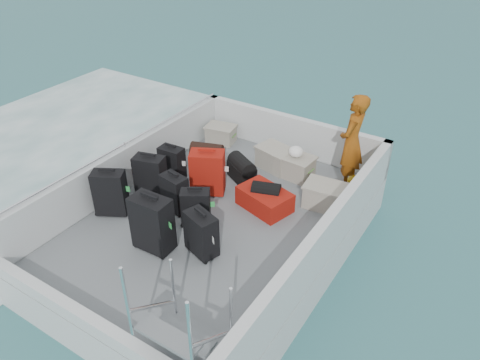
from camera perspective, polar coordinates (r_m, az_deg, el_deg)
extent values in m
plane|color=#16464D|center=(7.41, -2.86, -8.44)|extent=(160.00, 160.00, 0.00)
plane|color=white|center=(10.48, -24.90, 1.69)|extent=(10.00, 10.00, 0.00)
cube|color=silver|center=(7.21, -2.93, -6.64)|extent=(3.60, 5.00, 0.60)
cube|color=slate|center=(7.02, -3.00, -4.68)|extent=(3.30, 4.70, 0.02)
cube|color=silver|center=(7.80, -13.52, 1.71)|extent=(0.14, 5.00, 0.70)
cube|color=silver|center=(6.16, 10.29, -7.22)|extent=(0.14, 5.00, 0.70)
cube|color=silver|center=(8.61, 6.32, 5.56)|extent=(3.60, 0.14, 0.70)
cube|color=silver|center=(5.70, -17.84, -16.16)|extent=(3.60, 0.14, 0.20)
cylinder|color=silver|center=(7.61, -13.90, 4.29)|extent=(0.04, 4.80, 0.04)
cube|color=black|center=(7.15, -15.52, -1.59)|extent=(0.54, 0.46, 0.72)
cube|color=black|center=(7.43, -10.86, 0.39)|extent=(0.52, 0.39, 0.70)
cube|color=black|center=(7.84, -8.28, 2.01)|extent=(0.42, 0.26, 0.58)
cube|color=black|center=(6.33, -10.63, -5.32)|extent=(0.55, 0.33, 0.81)
cube|color=black|center=(7.06, -7.96, -1.64)|extent=(0.44, 0.31, 0.60)
cube|color=maroon|center=(7.38, -3.98, 0.86)|extent=(0.62, 0.53, 0.73)
cube|color=black|center=(6.23, -4.74, -6.62)|extent=(0.51, 0.40, 0.63)
cube|color=black|center=(6.74, -5.42, -3.43)|extent=(0.47, 0.42, 0.58)
cube|color=maroon|center=(7.14, 3.03, -2.35)|extent=(0.90, 0.71, 0.31)
cube|color=#A8A192|center=(8.98, -2.35, 5.55)|extent=(0.57, 0.44, 0.31)
cube|color=#A8A192|center=(8.14, 4.31, 2.59)|extent=(0.68, 0.54, 0.36)
cube|color=#A8A192|center=(7.94, 6.69, 1.59)|extent=(0.62, 0.45, 0.36)
cube|color=#A8A192|center=(7.26, 10.29, -2.00)|extent=(0.63, 0.47, 0.36)
ellipsoid|color=yellow|center=(7.84, 13.86, -0.23)|extent=(0.28, 0.26, 0.22)
ellipsoid|color=white|center=(7.80, 6.81, 3.27)|extent=(0.24, 0.24, 0.18)
imported|color=#C35F12|center=(7.53, 13.46, 4.47)|extent=(0.38, 0.59, 1.59)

